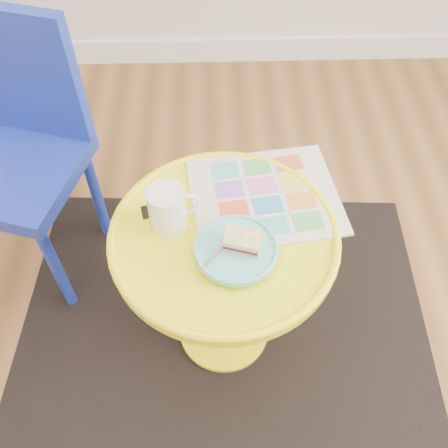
{
  "coord_description": "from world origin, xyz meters",
  "views": [
    {
      "loc": [
        0.15,
        -0.2,
        1.48
      ],
      "look_at": [
        0.17,
        0.51,
        0.56
      ],
      "focal_mm": 40.0,
      "sensor_mm": 36.0,
      "label": 1
    }
  ],
  "objects_px": {
    "mug": "(168,208)",
    "chair": "(17,142)",
    "plate": "(236,250)",
    "newspaper": "(265,196)",
    "side_table": "(224,268)"
  },
  "relations": [
    {
      "from": "mug",
      "to": "chair",
      "type": "bearing_deg",
      "value": 133.06
    },
    {
      "from": "mug",
      "to": "plate",
      "type": "relative_size",
      "value": 0.66
    },
    {
      "from": "plate",
      "to": "newspaper",
      "type": "bearing_deg",
      "value": 65.2
    },
    {
      "from": "chair",
      "to": "side_table",
      "type": "bearing_deg",
      "value": -16.07
    },
    {
      "from": "mug",
      "to": "plate",
      "type": "height_order",
      "value": "mug"
    },
    {
      "from": "newspaper",
      "to": "plate",
      "type": "relative_size",
      "value": 1.91
    },
    {
      "from": "newspaper",
      "to": "chair",
      "type": "bearing_deg",
      "value": 151.75
    },
    {
      "from": "newspaper",
      "to": "side_table",
      "type": "bearing_deg",
      "value": -140.64
    },
    {
      "from": "side_table",
      "to": "mug",
      "type": "bearing_deg",
      "value": 165.02
    },
    {
      "from": "side_table",
      "to": "newspaper",
      "type": "xyz_separation_m",
      "value": [
        0.11,
        0.12,
        0.15
      ]
    },
    {
      "from": "side_table",
      "to": "plate",
      "type": "relative_size",
      "value": 2.89
    },
    {
      "from": "chair",
      "to": "newspaper",
      "type": "relative_size",
      "value": 2.32
    },
    {
      "from": "side_table",
      "to": "newspaper",
      "type": "bearing_deg",
      "value": 47.2
    },
    {
      "from": "mug",
      "to": "plate",
      "type": "bearing_deg",
      "value": -41.68
    },
    {
      "from": "side_table",
      "to": "mug",
      "type": "height_order",
      "value": "mug"
    }
  ]
}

